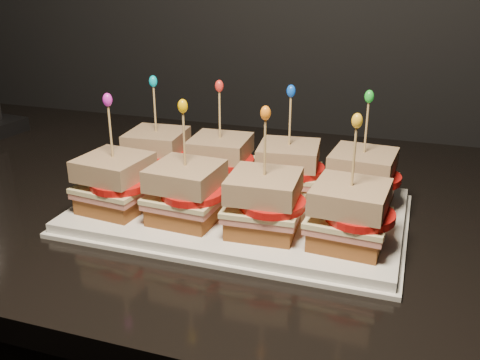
% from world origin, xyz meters
% --- Properties ---
extents(granite_slab, '(2.58, 0.73, 0.03)m').
position_xyz_m(granite_slab, '(-0.80, 1.64, 0.91)').
color(granite_slab, black).
rests_on(granite_slab, cabinet).
extents(platter, '(0.43, 0.26, 0.02)m').
position_xyz_m(platter, '(-0.90, 1.57, 0.93)').
color(platter, white).
rests_on(platter, granite_slab).
extents(platter_rim, '(0.44, 0.28, 0.01)m').
position_xyz_m(platter_rim, '(-0.90, 1.57, 0.93)').
color(platter_rim, white).
rests_on(platter_rim, granite_slab).
extents(sandwich_0_bread_bot, '(0.09, 0.09, 0.02)m').
position_xyz_m(sandwich_0_bread_bot, '(-1.06, 1.63, 0.95)').
color(sandwich_0_bread_bot, brown).
rests_on(sandwich_0_bread_bot, platter).
extents(sandwich_0_ham, '(0.09, 0.09, 0.01)m').
position_xyz_m(sandwich_0_ham, '(-1.06, 1.63, 0.97)').
color(sandwich_0_ham, '#C36253').
rests_on(sandwich_0_ham, sandwich_0_bread_bot).
extents(sandwich_0_cheese, '(0.10, 0.09, 0.01)m').
position_xyz_m(sandwich_0_cheese, '(-1.06, 1.63, 0.97)').
color(sandwich_0_cheese, beige).
rests_on(sandwich_0_cheese, sandwich_0_ham).
extents(sandwich_0_tomato, '(0.08, 0.08, 0.01)m').
position_xyz_m(sandwich_0_tomato, '(-1.04, 1.62, 0.98)').
color(sandwich_0_tomato, red).
rests_on(sandwich_0_tomato, sandwich_0_cheese).
extents(sandwich_0_bread_top, '(0.09, 0.09, 0.03)m').
position_xyz_m(sandwich_0_bread_top, '(-1.06, 1.63, 1.00)').
color(sandwich_0_bread_top, '#552811').
rests_on(sandwich_0_bread_top, sandwich_0_tomato).
extents(sandwich_0_pick, '(0.00, 0.00, 0.09)m').
position_xyz_m(sandwich_0_pick, '(-1.06, 1.63, 1.04)').
color(sandwich_0_pick, tan).
rests_on(sandwich_0_pick, sandwich_0_bread_top).
extents(sandwich_0_frill, '(0.01, 0.01, 0.02)m').
position_xyz_m(sandwich_0_frill, '(-1.06, 1.63, 1.09)').
color(sandwich_0_frill, '#03ADC2').
rests_on(sandwich_0_frill, sandwich_0_pick).
extents(sandwich_1_bread_bot, '(0.08, 0.08, 0.02)m').
position_xyz_m(sandwich_1_bread_bot, '(-0.95, 1.63, 0.95)').
color(sandwich_1_bread_bot, brown).
rests_on(sandwich_1_bread_bot, platter).
extents(sandwich_1_ham, '(0.09, 0.09, 0.01)m').
position_xyz_m(sandwich_1_ham, '(-0.95, 1.63, 0.97)').
color(sandwich_1_ham, '#C36253').
rests_on(sandwich_1_ham, sandwich_1_bread_bot).
extents(sandwich_1_cheese, '(0.09, 0.09, 0.01)m').
position_xyz_m(sandwich_1_cheese, '(-0.95, 1.63, 0.97)').
color(sandwich_1_cheese, beige).
rests_on(sandwich_1_cheese, sandwich_1_ham).
extents(sandwich_1_tomato, '(0.08, 0.08, 0.01)m').
position_xyz_m(sandwich_1_tomato, '(-0.94, 1.62, 0.98)').
color(sandwich_1_tomato, red).
rests_on(sandwich_1_tomato, sandwich_1_cheese).
extents(sandwich_1_bread_top, '(0.09, 0.09, 0.03)m').
position_xyz_m(sandwich_1_bread_top, '(-0.95, 1.63, 1.00)').
color(sandwich_1_bread_top, '#552811').
rests_on(sandwich_1_bread_top, sandwich_1_tomato).
extents(sandwich_1_pick, '(0.00, 0.00, 0.09)m').
position_xyz_m(sandwich_1_pick, '(-0.95, 1.63, 1.04)').
color(sandwich_1_pick, tan).
rests_on(sandwich_1_pick, sandwich_1_bread_top).
extents(sandwich_1_frill, '(0.01, 0.01, 0.02)m').
position_xyz_m(sandwich_1_frill, '(-0.95, 1.63, 1.09)').
color(sandwich_1_frill, red).
rests_on(sandwich_1_frill, sandwich_1_pick).
extents(sandwich_2_bread_bot, '(0.09, 0.09, 0.02)m').
position_xyz_m(sandwich_2_bread_bot, '(-0.85, 1.63, 0.95)').
color(sandwich_2_bread_bot, brown).
rests_on(sandwich_2_bread_bot, platter).
extents(sandwich_2_ham, '(0.10, 0.09, 0.01)m').
position_xyz_m(sandwich_2_ham, '(-0.85, 1.63, 0.97)').
color(sandwich_2_ham, '#C36253').
rests_on(sandwich_2_ham, sandwich_2_bread_bot).
extents(sandwich_2_cheese, '(0.10, 0.10, 0.01)m').
position_xyz_m(sandwich_2_cheese, '(-0.85, 1.63, 0.97)').
color(sandwich_2_cheese, beige).
rests_on(sandwich_2_cheese, sandwich_2_ham).
extents(sandwich_2_tomato, '(0.08, 0.08, 0.01)m').
position_xyz_m(sandwich_2_tomato, '(-0.84, 1.62, 0.98)').
color(sandwich_2_tomato, red).
rests_on(sandwich_2_tomato, sandwich_2_cheese).
extents(sandwich_2_bread_top, '(0.09, 0.09, 0.03)m').
position_xyz_m(sandwich_2_bread_top, '(-0.85, 1.63, 1.00)').
color(sandwich_2_bread_top, '#552811').
rests_on(sandwich_2_bread_top, sandwich_2_tomato).
extents(sandwich_2_pick, '(0.00, 0.00, 0.09)m').
position_xyz_m(sandwich_2_pick, '(-0.85, 1.63, 1.04)').
color(sandwich_2_pick, tan).
rests_on(sandwich_2_pick, sandwich_2_bread_top).
extents(sandwich_2_frill, '(0.01, 0.01, 0.02)m').
position_xyz_m(sandwich_2_frill, '(-0.85, 1.63, 1.09)').
color(sandwich_2_frill, blue).
rests_on(sandwich_2_frill, sandwich_2_pick).
extents(sandwich_3_bread_bot, '(0.09, 0.09, 0.02)m').
position_xyz_m(sandwich_3_bread_bot, '(-0.75, 1.63, 0.95)').
color(sandwich_3_bread_bot, brown).
rests_on(sandwich_3_bread_bot, platter).
extents(sandwich_3_ham, '(0.09, 0.09, 0.01)m').
position_xyz_m(sandwich_3_ham, '(-0.75, 1.63, 0.97)').
color(sandwich_3_ham, '#C36253').
rests_on(sandwich_3_ham, sandwich_3_bread_bot).
extents(sandwich_3_cheese, '(0.10, 0.09, 0.01)m').
position_xyz_m(sandwich_3_cheese, '(-0.75, 1.63, 0.97)').
color(sandwich_3_cheese, beige).
rests_on(sandwich_3_cheese, sandwich_3_ham).
extents(sandwich_3_tomato, '(0.08, 0.08, 0.01)m').
position_xyz_m(sandwich_3_tomato, '(-0.74, 1.62, 0.98)').
color(sandwich_3_tomato, red).
rests_on(sandwich_3_tomato, sandwich_3_cheese).
extents(sandwich_3_bread_top, '(0.09, 0.09, 0.03)m').
position_xyz_m(sandwich_3_bread_top, '(-0.75, 1.63, 1.00)').
color(sandwich_3_bread_top, '#552811').
rests_on(sandwich_3_bread_top, sandwich_3_tomato).
extents(sandwich_3_pick, '(0.00, 0.00, 0.09)m').
position_xyz_m(sandwich_3_pick, '(-0.75, 1.63, 1.04)').
color(sandwich_3_pick, tan).
rests_on(sandwich_3_pick, sandwich_3_bread_top).
extents(sandwich_3_frill, '(0.01, 0.01, 0.02)m').
position_xyz_m(sandwich_3_frill, '(-0.75, 1.63, 1.09)').
color(sandwich_3_frill, green).
rests_on(sandwich_3_frill, sandwich_3_pick).
extents(sandwich_4_bread_bot, '(0.09, 0.09, 0.02)m').
position_xyz_m(sandwich_4_bread_bot, '(-1.06, 1.50, 0.95)').
color(sandwich_4_bread_bot, brown).
rests_on(sandwich_4_bread_bot, platter).
extents(sandwich_4_ham, '(0.10, 0.09, 0.01)m').
position_xyz_m(sandwich_4_ham, '(-1.06, 1.50, 0.97)').
color(sandwich_4_ham, '#C36253').
rests_on(sandwich_4_ham, sandwich_4_bread_bot).
extents(sandwich_4_cheese, '(0.10, 0.09, 0.01)m').
position_xyz_m(sandwich_4_cheese, '(-1.06, 1.50, 0.97)').
color(sandwich_4_cheese, beige).
rests_on(sandwich_4_cheese, sandwich_4_ham).
extents(sandwich_4_tomato, '(0.08, 0.08, 0.01)m').
position_xyz_m(sandwich_4_tomato, '(-1.04, 1.50, 0.98)').
color(sandwich_4_tomato, red).
rests_on(sandwich_4_tomato, sandwich_4_cheese).
extents(sandwich_4_bread_top, '(0.09, 0.09, 0.03)m').
position_xyz_m(sandwich_4_bread_top, '(-1.06, 1.50, 1.00)').
color(sandwich_4_bread_top, '#552811').
rests_on(sandwich_4_bread_top, sandwich_4_tomato).
extents(sandwich_4_pick, '(0.00, 0.00, 0.09)m').
position_xyz_m(sandwich_4_pick, '(-1.06, 1.50, 1.04)').
color(sandwich_4_pick, tan).
rests_on(sandwich_4_pick, sandwich_4_bread_top).
extents(sandwich_4_frill, '(0.01, 0.01, 0.02)m').
position_xyz_m(sandwich_4_frill, '(-1.06, 1.50, 1.09)').
color(sandwich_4_frill, '#CB21B7').
rests_on(sandwich_4_frill, sandwich_4_pick).
extents(sandwich_5_bread_bot, '(0.08, 0.08, 0.02)m').
position_xyz_m(sandwich_5_bread_bot, '(-0.95, 1.50, 0.95)').
color(sandwich_5_bread_bot, brown).
rests_on(sandwich_5_bread_bot, platter).
extents(sandwich_5_ham, '(0.09, 0.09, 0.01)m').
position_xyz_m(sandwich_5_ham, '(-0.95, 1.50, 0.97)').
color(sandwich_5_ham, '#C36253').
rests_on(sandwich_5_ham, sandwich_5_bread_bot).
extents(sandwich_5_cheese, '(0.09, 0.09, 0.01)m').
position_xyz_m(sandwich_5_cheese, '(-0.95, 1.50, 0.97)').
color(sandwich_5_cheese, beige).
rests_on(sandwich_5_cheese, sandwich_5_ham).
extents(sandwich_5_tomato, '(0.08, 0.08, 0.01)m').
position_xyz_m(sandwich_5_tomato, '(-0.94, 1.50, 0.98)').
color(sandwich_5_tomato, red).
rests_on(sandwich_5_tomato, sandwich_5_cheese).
extents(sandwich_5_bread_top, '(0.09, 0.09, 0.03)m').
position_xyz_m(sandwich_5_bread_top, '(-0.95, 1.50, 1.00)').
color(sandwich_5_bread_top, '#552811').
rests_on(sandwich_5_bread_top, sandwich_5_tomato).
extents(sandwich_5_pick, '(0.00, 0.00, 0.09)m').
position_xyz_m(sandwich_5_pick, '(-0.95, 1.50, 1.04)').
color(sandwich_5_pick, tan).
rests_on(sandwich_5_pick, sandwich_5_bread_top).
extents(sandwich_5_frill, '(0.01, 0.01, 0.02)m').
position_xyz_m(sandwich_5_frill, '(-0.95, 1.50, 1.09)').
color(sandwich_5_frill, '#F3B101').
rests_on(sandwich_5_frill, sandwich_5_pick).
extents(sandwich_6_bread_bot, '(0.08, 0.08, 0.02)m').
position_xyz_m(sandwich_6_bread_bot, '(-0.85, 1.50, 0.95)').
color(sandwich_6_bread_bot, brown).
rests_on(sandwich_6_bread_bot, platter).
extents(sandwich_6_ham, '(0.09, 0.09, 0.01)m').
position_xyz_m(sandwich_6_ham, '(-0.85, 1.50, 0.97)').
color(sandwich_6_ham, '#C36253').
rests_on(sandwich_6_ham, sandwich_6_bread_bot).
extents(sandwich_6_cheese, '(0.09, 0.09, 0.01)m').
position_xyz_m(sandwich_6_cheese, '(-0.85, 1.50, 0.97)').
color(sandwich_6_cheese, beige).
rests_on(sandwich_6_cheese, sandwich_6_ham).
extents(sandwich_6_tomato, '(0.08, 0.08, 0.01)m').
position_xyz_m(sandwich_6_tomato, '(-0.84, 1.50, 0.98)').
color(sandwich_6_tomato, red).
rests_on(sandwich_6_tomato, sandwich_6_cheese).
extents(sandwich_6_bread_top, '(0.09, 0.09, 0.03)m').
position_xyz_m(sandwich_6_bread_top, '(-0.85, 1.50, 1.00)').
color(sandwich_6_bread_top, '#552811').
rests_on(sandwich_6_bread_top, sandwich_6_tomato).
extents(sandwich_6_pick, '(0.00, 0.00, 0.09)m').
position_xyz_m(sandwich_6_pick, '(-0.85, 1.50, 1.04)').
color(sandwich_6_pick, tan).
rests_on(sandwich_6_pick, sandwich_6_bread_top).
extents(sandwich_6_frill, '(0.01, 0.01, 0.02)m').
position_xyz_m(sandwich_6_frill, '(-0.85, 1.50, 1.09)').
color(sandwich_6_frill, orange).
rests_on(sandwich_6_frill, sandwich_6_pick).
extents(sandwich_7_bread_bot, '(0.09, 0.09, 0.02)m').
position_xyz_m(sandwich_7_bread_bot, '(-0.75, 1.50, 0.95)').
color(sandwich_7_bread_bot, brown).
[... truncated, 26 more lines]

